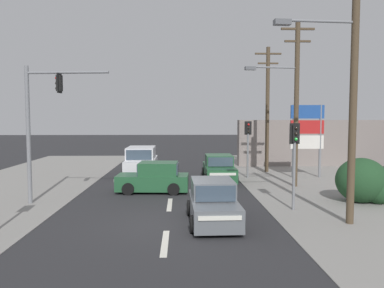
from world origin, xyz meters
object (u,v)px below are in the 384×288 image
Objects in this scene: traffic_signal_mast at (40,116)px; hatchback_crossing_left at (154,178)px; utility_pole_foreground_right at (350,75)px; pedestal_signal_right_kerb at (294,151)px; suv_oncoming_mid at (141,162)px; utility_pole_background_right at (267,107)px; shopping_plaza_sign at (307,130)px; sedan_receding_far at (219,169)px; utility_pole_midground_right at (294,98)px; pedestal_signal_far_median at (248,140)px; hatchback_kerbside_parked at (213,203)px.

traffic_signal_mast is 1.62× the size of hatchback_crossing_left.
pedestal_signal_right_kerb is at bearing 122.34° from utility_pole_foreground_right.
traffic_signal_mast is at bearing -113.98° from suv_oncoming_mid.
hatchback_crossing_left is at bearing 140.24° from utility_pole_foreground_right.
traffic_signal_mast is (-12.07, -9.32, -0.70)m from utility_pole_background_right.
utility_pole_foreground_right reaches higher than hatchback_crossing_left.
traffic_signal_mast is 1.30× the size of shopping_plaza_sign.
pedestal_signal_right_kerb is 7.83m from sedan_receding_far.
utility_pole_midground_right is 4.33m from pedestal_signal_far_median.
pedestal_signal_right_kerb is 0.97× the size of hatchback_kerbside_parked.
traffic_signal_mast is 1.63× the size of hatchback_kerbside_parked.
traffic_signal_mast is 9.14m from suv_oncoming_mid.
suv_oncoming_mid is (-6.76, 1.13, -1.53)m from pedestal_signal_far_median.
utility_pole_foreground_right is at bearing -91.97° from utility_pole_midground_right.
hatchback_crossing_left is at bearing -137.17° from utility_pole_background_right.
utility_pole_midground_right reaches higher than pedestal_signal_right_kerb.
utility_pole_midground_right is at bearing 88.03° from utility_pole_foreground_right.
utility_pole_midground_right is at bearing 9.27° from hatchback_crossing_left.
utility_pole_background_right is 9.40m from suv_oncoming_mid.
hatchback_crossing_left is 5.52m from suv_oncoming_mid.
shopping_plaza_sign reaches higher than hatchback_kerbside_parked.
pedestal_signal_right_kerb and pedestal_signal_far_median have the same top height.
pedestal_signal_right_kerb is 0.78× the size of suv_oncoming_mid.
shopping_plaza_sign reaches higher than hatchback_crossing_left.
hatchback_crossing_left is 6.20m from hatchback_kerbside_parked.
utility_pole_background_right is 15.27m from traffic_signal_mast.
utility_pole_foreground_right is 10.96m from sedan_receding_far.
hatchback_crossing_left is (4.73, 2.53, -3.13)m from traffic_signal_mast.
sedan_receding_far is at bearing -169.55° from shopping_plaza_sign.
utility_pole_foreground_right is at bearing -80.73° from pedestal_signal_far_median.
sedan_receding_far is at bearing -23.25° from suv_oncoming_mid.
hatchback_kerbside_parked is at bearing -107.04° from pedestal_signal_far_median.
utility_pole_background_right is at bearing 82.62° from pedestal_signal_right_kerb.
shopping_plaza_sign is at bearing 55.87° from hatchback_kerbside_parked.
hatchback_kerbside_parked is 0.87× the size of sedan_receding_far.
traffic_signal_mast is 6.21m from hatchback_crossing_left.
hatchback_crossing_left is (-9.29, -4.34, -2.28)m from shopping_plaza_sign.
utility_pole_midground_right is 8.62m from hatchback_crossing_left.
utility_pole_background_right reaches higher than suv_oncoming_mid.
utility_pole_background_right is at bearing 91.34° from utility_pole_midground_right.
suv_oncoming_mid is (-10.50, 1.04, -2.10)m from shopping_plaza_sign.
pedestal_signal_far_median is 7.02m from suv_oncoming_mid.
suv_oncoming_mid is (-1.22, 5.38, 0.18)m from hatchback_crossing_left.
utility_pole_background_right is at bearing 9.41° from suv_oncoming_mid.
traffic_signal_mast is 12.39m from pedestal_signal_far_median.
shopping_plaza_sign is at bearing 78.68° from utility_pole_foreground_right.
hatchback_crossing_left is at bearing -137.78° from sedan_receding_far.
traffic_signal_mast is (-12.20, -3.75, -1.00)m from utility_pole_midground_right.
hatchback_kerbside_parked is at bearing -111.19° from utility_pole_background_right.
utility_pole_background_right is 10.71m from hatchback_crossing_left.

